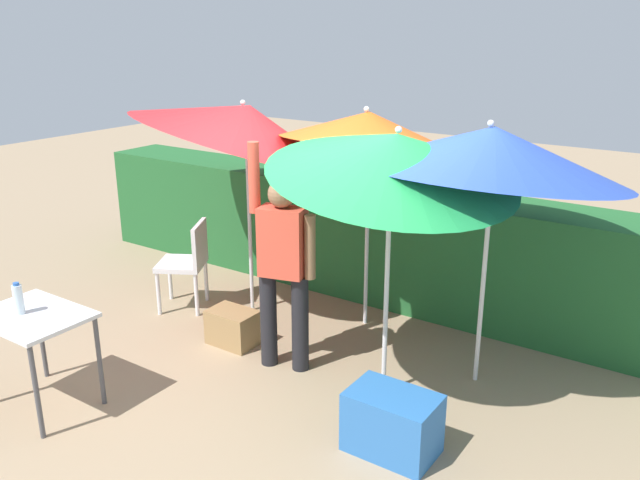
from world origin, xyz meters
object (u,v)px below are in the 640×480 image
at_px(person_vendor, 283,261).
at_px(chair_plastic, 188,260).
at_px(umbrella_yellow, 491,151).
at_px(folding_table, 34,325).
at_px(cooler_box, 392,423).
at_px(umbrella_rainbow, 394,156).
at_px(bottle_water, 18,299).
at_px(umbrella_orange, 245,124).
at_px(umbrella_navy, 368,127).
at_px(crate_cardboard, 233,327).

relative_size(person_vendor, chair_plastic, 2.11).
bearing_deg(umbrella_yellow, folding_table, -139.40).
distance_m(person_vendor, cooler_box, 1.56).
height_order(umbrella_yellow, cooler_box, umbrella_yellow).
distance_m(umbrella_rainbow, chair_plastic, 2.78).
bearing_deg(bottle_water, folding_table, 29.90).
bearing_deg(umbrella_yellow, bottle_water, -139.66).
relative_size(umbrella_orange, chair_plastic, 2.77).
bearing_deg(umbrella_rainbow, folding_table, -141.90).
distance_m(chair_plastic, cooler_box, 2.96).
relative_size(umbrella_navy, cooler_box, 3.59).
bearing_deg(chair_plastic, umbrella_orange, 32.57).
relative_size(umbrella_rainbow, person_vendor, 1.19).
xyz_separation_m(crate_cardboard, folding_table, (-0.52, -1.55, 0.50)).
xyz_separation_m(umbrella_rainbow, person_vendor, (-0.90, -0.12, -0.93)).
height_order(umbrella_orange, umbrella_navy, umbrella_orange).
bearing_deg(crate_cardboard, folding_table, -108.65).
xyz_separation_m(umbrella_navy, chair_plastic, (-1.63, -0.67, -1.36)).
height_order(chair_plastic, crate_cardboard, chair_plastic).
relative_size(umbrella_yellow, folding_table, 2.73).
distance_m(person_vendor, bottle_water, 1.96).
bearing_deg(folding_table, person_vendor, 52.33).
distance_m(cooler_box, folding_table, 2.66).
distance_m(umbrella_rainbow, bottle_water, 2.87).
xyz_separation_m(umbrella_orange, person_vendor, (0.99, -0.75, -0.92)).
xyz_separation_m(umbrella_rainbow, umbrella_yellow, (0.49, 0.57, -0.00)).
relative_size(umbrella_rainbow, chair_plastic, 2.51).
bearing_deg(umbrella_orange, cooler_box, -29.12).
relative_size(person_vendor, bottle_water, 7.83).
bearing_deg(chair_plastic, umbrella_navy, 22.45).
distance_m(crate_cardboard, folding_table, 1.71).
relative_size(cooler_box, crate_cardboard, 1.38).
height_order(crate_cardboard, folding_table, folding_table).
height_order(umbrella_navy, person_vendor, umbrella_navy).
xyz_separation_m(person_vendor, cooler_box, (1.29, -0.52, -0.72)).
relative_size(umbrella_rainbow, umbrella_yellow, 1.02).
bearing_deg(bottle_water, umbrella_navy, 62.88).
xyz_separation_m(umbrella_yellow, cooler_box, (-0.10, -1.21, -1.65)).
bearing_deg(cooler_box, chair_plastic, 161.43).
bearing_deg(crate_cardboard, chair_plastic, 157.91).
height_order(umbrella_navy, bottle_water, umbrella_navy).
bearing_deg(person_vendor, umbrella_yellow, 26.31).
bearing_deg(cooler_box, umbrella_yellow, 85.21).
xyz_separation_m(person_vendor, crate_cardboard, (-0.63, 0.06, -0.78)).
xyz_separation_m(umbrella_rainbow, bottle_water, (-2.12, -1.65, -1.00)).
xyz_separation_m(umbrella_navy, person_vendor, (-0.12, -1.09, -0.94)).
xyz_separation_m(umbrella_rainbow, folding_table, (-2.05, -1.61, -1.21)).
relative_size(umbrella_rainbow, crate_cardboard, 5.17).
bearing_deg(umbrella_orange, crate_cardboard, -62.06).
bearing_deg(umbrella_rainbow, chair_plastic, 172.86).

